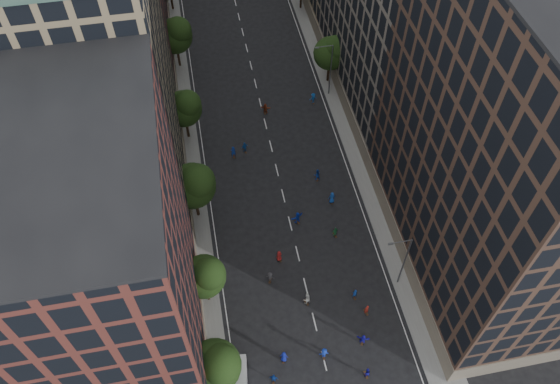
# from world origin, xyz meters

# --- Properties ---
(ground) EXTENTS (240.00, 240.00, 0.00)m
(ground) POSITION_xyz_m (0.00, 40.00, 0.00)
(ground) COLOR black
(ground) RESTS_ON ground
(sidewalk_left) EXTENTS (4.00, 105.00, 0.15)m
(sidewalk_left) POSITION_xyz_m (-12.00, 47.50, 0.07)
(sidewalk_left) COLOR slate
(sidewalk_left) RESTS_ON ground
(sidewalk_right) EXTENTS (4.00, 105.00, 0.15)m
(sidewalk_right) POSITION_xyz_m (12.00, 47.50, 0.07)
(sidewalk_right) COLOR slate
(sidewalk_right) RESTS_ON ground
(bldg_left_a) EXTENTS (14.00, 22.00, 30.00)m
(bldg_left_a) POSITION_xyz_m (-19.00, 11.00, 15.00)
(bldg_left_a) COLOR #5B2923
(bldg_left_a) RESTS_ON ground
(bldg_left_b) EXTENTS (14.00, 26.00, 34.00)m
(bldg_left_b) POSITION_xyz_m (-19.00, 35.00, 17.00)
(bldg_left_b) COLOR #867558
(bldg_left_b) RESTS_ON ground
(bldg_right_a) EXTENTS (14.00, 30.00, 36.00)m
(bldg_right_a) POSITION_xyz_m (19.00, 15.00, 18.00)
(bldg_right_a) COLOR #442F24
(bldg_right_a) RESTS_ON ground
(tree_left_0) EXTENTS (5.20, 5.20, 8.83)m
(tree_left_0) POSITION_xyz_m (-11.01, 3.85, 5.96)
(tree_left_0) COLOR black
(tree_left_0) RESTS_ON ground
(tree_left_1) EXTENTS (4.80, 4.80, 8.21)m
(tree_left_1) POSITION_xyz_m (-11.02, 13.86, 5.55)
(tree_left_1) COLOR black
(tree_left_1) RESTS_ON ground
(tree_left_2) EXTENTS (5.60, 5.60, 9.45)m
(tree_left_2) POSITION_xyz_m (-10.99, 25.83, 6.36)
(tree_left_2) COLOR black
(tree_left_2) RESTS_ON ground
(tree_left_3) EXTENTS (5.00, 5.00, 8.58)m
(tree_left_3) POSITION_xyz_m (-11.02, 39.85, 5.82)
(tree_left_3) COLOR black
(tree_left_3) RESTS_ON ground
(tree_left_4) EXTENTS (5.40, 5.40, 9.08)m
(tree_left_4) POSITION_xyz_m (-11.00, 55.84, 6.10)
(tree_left_4) COLOR black
(tree_left_4) RESTS_ON ground
(tree_right_a) EXTENTS (5.00, 5.00, 8.39)m
(tree_right_a) POSITION_xyz_m (11.38, 47.85, 5.63)
(tree_right_a) COLOR black
(tree_right_a) RESTS_ON ground
(streetlamp_near) EXTENTS (2.64, 0.22, 9.06)m
(streetlamp_near) POSITION_xyz_m (10.37, 12.00, 5.17)
(streetlamp_near) COLOR #595B60
(streetlamp_near) RESTS_ON ground
(streetlamp_far) EXTENTS (2.64, 0.22, 9.06)m
(streetlamp_far) POSITION_xyz_m (10.37, 45.00, 5.17)
(streetlamp_far) COLOR #595B60
(streetlamp_far) RESTS_ON ground
(cargo_van) EXTENTS (2.60, 4.60, 2.33)m
(cargo_van) POSITION_xyz_m (-9.29, 3.92, 1.23)
(cargo_van) COLOR #B4B3B5
(cargo_van) RESTS_ON ground
(skater_0) EXTENTS (0.98, 0.80, 1.72)m
(skater_0) POSITION_xyz_m (-4.19, 5.41, 0.86)
(skater_0) COLOR #121F9A
(skater_0) RESTS_ON ground
(skater_1) EXTENTS (0.59, 0.41, 1.55)m
(skater_1) POSITION_xyz_m (5.13, 11.12, 0.78)
(skater_1) COLOR #143EA3
(skater_1) RESTS_ON ground
(skater_2) EXTENTS (0.80, 0.66, 1.53)m
(skater_2) POSITION_xyz_m (3.89, 2.19, 0.77)
(skater_2) COLOR #151191
(skater_2) RESTS_ON ground
(skater_3) EXTENTS (1.07, 0.64, 1.61)m
(skater_3) POSITION_xyz_m (0.05, 4.99, 0.80)
(skater_3) COLOR #1632B3
(skater_3) RESTS_ON ground
(skater_4) EXTENTS (1.01, 0.72, 1.60)m
(skater_4) POSITION_xyz_m (-5.63, 3.38, 0.80)
(skater_4) COLOR navy
(skater_4) RESTS_ON ground
(skater_5) EXTENTS (1.47, 0.95, 1.52)m
(skater_5) POSITION_xyz_m (4.53, 5.74, 0.76)
(skater_5) COLOR #1B16B7
(skater_5) RESTS_ON ground
(skater_6) EXTENTS (0.95, 0.81, 1.64)m
(skater_6) POSITION_xyz_m (-2.34, 17.59, 0.82)
(skater_6) COLOR #A81C1C
(skater_6) RESTS_ON ground
(skater_7) EXTENTS (0.65, 0.51, 1.56)m
(skater_7) POSITION_xyz_m (5.91, 9.00, 0.78)
(skater_7) COLOR #A0251A
(skater_7) RESTS_ON ground
(skater_8) EXTENTS (1.14, 1.02, 1.93)m
(skater_8) POSITION_xyz_m (-0.39, 11.45, 0.96)
(skater_8) COLOR silver
(skater_8) RESTS_ON ground
(skater_9) EXTENTS (1.15, 0.93, 1.56)m
(skater_9) POSITION_xyz_m (-3.91, 15.03, 0.78)
(skater_9) COLOR #38373B
(skater_9) RESTS_ON ground
(skater_10) EXTENTS (0.97, 0.61, 1.53)m
(skater_10) POSITION_xyz_m (5.08, 19.71, 0.77)
(skater_10) COLOR #22723C
(skater_10) RESTS_ON ground
(skater_11) EXTENTS (1.77, 1.20, 1.84)m
(skater_11) POSITION_xyz_m (0.94, 22.56, 0.92)
(skater_11) COLOR #1635B4
(skater_11) RESTS_ON ground
(skater_12) EXTENTS (0.91, 0.62, 1.79)m
(skater_12) POSITION_xyz_m (5.93, 24.80, 0.89)
(skater_12) COLOR #13409F
(skater_12) RESTS_ON ground
(skater_13) EXTENTS (0.78, 0.60, 1.91)m
(skater_13) POSITION_xyz_m (-5.43, 35.04, 0.95)
(skater_13) COLOR navy
(skater_13) RESTS_ON ground
(skater_14) EXTENTS (0.87, 0.68, 1.78)m
(skater_14) POSITION_xyz_m (4.94, 28.92, 0.89)
(skater_14) COLOR #143CA8
(skater_14) RESTS_ON ground
(skater_15) EXTENTS (1.25, 0.91, 1.74)m
(skater_15) POSITION_xyz_m (7.80, 43.59, 0.87)
(skater_15) COLOR #13489B
(skater_15) RESTS_ON ground
(skater_16) EXTENTS (1.07, 0.71, 1.69)m
(skater_16) POSITION_xyz_m (-3.74, 35.66, 0.85)
(skater_16) COLOR #1551AF
(skater_16) RESTS_ON ground
(skater_17) EXTENTS (1.61, 0.98, 1.66)m
(skater_17) POSITION_xyz_m (0.41, 42.76, 0.83)
(skater_17) COLOR maroon
(skater_17) RESTS_ON ground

